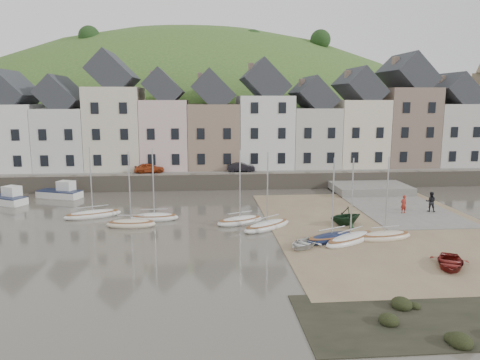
{
  "coord_description": "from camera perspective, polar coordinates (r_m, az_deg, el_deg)",
  "views": [
    {
      "loc": [
        -3.39,
        -34.23,
        10.17
      ],
      "look_at": [
        0.0,
        6.0,
        3.0
      ],
      "focal_mm": 34.36,
      "sensor_mm": 36.0,
      "label": 1
    }
  ],
  "objects": [
    {
      "name": "quay_street",
      "position": [
        55.51,
        -1.26,
        1.13
      ],
      "size": [
        70.0,
        7.0,
        0.1
      ],
      "primitive_type": "cube",
      "color": "slate",
      "rests_on": "quay_land"
    },
    {
      "name": "beach",
      "position": [
        38.49,
        17.42,
        -5.68
      ],
      "size": [
        18.0,
        26.0,
        0.06
      ],
      "primitive_type": "cube",
      "color": "#786349",
      "rests_on": "ground"
    },
    {
      "name": "shore_rocks",
      "position": [
        24.35,
        27.23,
        -15.45
      ],
      "size": [
        14.0,
        6.08,
        0.78
      ],
      "color": "black",
      "rests_on": "ground"
    },
    {
      "name": "quay_land",
      "position": [
        66.98,
        -1.87,
        1.98
      ],
      "size": [
        90.0,
        30.0,
        1.5
      ],
      "primitive_type": "cube",
      "color": "#335622",
      "rests_on": "ground"
    },
    {
      "name": "sailboat_5",
      "position": [
        34.08,
        11.31,
        -7.03
      ],
      "size": [
        4.68,
        3.27,
        6.32
      ],
      "color": "#121B39",
      "rests_on": "ground"
    },
    {
      "name": "person_red",
      "position": [
        43.29,
        19.64,
        -2.85
      ],
      "size": [
        0.67,
        0.52,
        1.63
      ],
      "primitive_type": "imported",
      "rotation": [
        0.0,
        0.0,
        3.38
      ],
      "color": "maroon",
      "rests_on": "slipway"
    },
    {
      "name": "rowboat_green",
      "position": [
        38.17,
        12.98,
        -4.37
      ],
      "size": [
        3.58,
        3.35,
        1.53
      ],
      "primitive_type": "imported",
      "rotation": [
        0.0,
        0.0,
        -1.22
      ],
      "color": "black",
      "rests_on": "beach"
    },
    {
      "name": "person_dark",
      "position": [
        44.78,
        22.61,
        -2.5
      ],
      "size": [
        1.08,
        0.97,
        1.81
      ],
      "primitive_type": "imported",
      "rotation": [
        0.0,
        0.0,
        2.74
      ],
      "color": "black",
      "rests_on": "slipway"
    },
    {
      "name": "sailboat_6",
      "position": [
        34.09,
        13.52,
        -7.12
      ],
      "size": [
        5.07,
        4.22,
        6.32
      ],
      "color": "white",
      "rests_on": "ground"
    },
    {
      "name": "rowboat_red",
      "position": [
        31.0,
        24.61,
        -9.26
      ],
      "size": [
        3.51,
        3.9,
        0.67
      ],
      "primitive_type": "imported",
      "rotation": [
        0.0,
        0.0,
        -0.47
      ],
      "color": "maroon",
      "rests_on": "beach"
    },
    {
      "name": "ground",
      "position": [
        35.87,
        0.81,
        -6.4
      ],
      "size": [
        160.0,
        160.0,
        0.0
      ],
      "primitive_type": "plane",
      "color": "#474238",
      "rests_on": "ground"
    },
    {
      "name": "motorboat_0",
      "position": [
        50.48,
        -26.99,
        -1.99
      ],
      "size": [
        4.71,
        3.63,
        1.7
      ],
      "color": "white",
      "rests_on": "ground"
    },
    {
      "name": "motorboat_2",
      "position": [
        51.31,
        -21.33,
        -1.4
      ],
      "size": [
        4.9,
        3.27,
        1.7
      ],
      "color": "white",
      "rests_on": "ground"
    },
    {
      "name": "sailboat_7",
      "position": [
        35.45,
        17.53,
        -6.64
      ],
      "size": [
        4.44,
        2.27,
        6.32
      ],
      "color": "beige",
      "rests_on": "ground"
    },
    {
      "name": "townhouse_terrace",
      "position": [
        58.52,
        0.24,
        7.28
      ],
      "size": [
        61.05,
        8.0,
        13.93
      ],
      "color": "silver",
      "rests_on": "quay_land"
    },
    {
      "name": "car_right",
      "position": [
        54.52,
        0.15,
        1.61
      ],
      "size": [
        3.42,
        1.56,
        1.09
      ],
      "primitive_type": "imported",
      "rotation": [
        0.0,
        0.0,
        1.44
      ],
      "color": "black",
      "rests_on": "quay_street"
    },
    {
      "name": "slipway",
      "position": [
        47.15,
        18.29,
        -2.83
      ],
      "size": [
        8.0,
        18.0,
        0.12
      ],
      "primitive_type": "cube",
      "color": "slate",
      "rests_on": "ground"
    },
    {
      "name": "seawall",
      "position": [
        52.17,
        -1.01,
        -0.17
      ],
      "size": [
        70.0,
        1.2,
        1.8
      ],
      "primitive_type": "cube",
      "color": "slate",
      "rests_on": "ground"
    },
    {
      "name": "sailboat_0",
      "position": [
        41.99,
        -17.8,
        -4.07
      ],
      "size": [
        5.1,
        3.27,
        6.32
      ],
      "color": "white",
      "rests_on": "ground"
    },
    {
      "name": "hillside",
      "position": [
        98.36,
        -5.59,
        -6.62
      ],
      "size": [
        134.4,
        84.0,
        84.0
      ],
      "color": "#335622",
      "rests_on": "ground"
    },
    {
      "name": "rowboat_white",
      "position": [
        32.18,
        7.86,
        -7.8
      ],
      "size": [
        3.35,
        3.38,
        0.57
      ],
      "primitive_type": "imported",
      "rotation": [
        0.0,
        0.0,
        -0.76
      ],
      "color": "silver",
      "rests_on": "beach"
    },
    {
      "name": "sailboat_3",
      "position": [
        37.96,
        -0.0,
        -5.06
      ],
      "size": [
        4.39,
        3.03,
        6.32
      ],
      "color": "white",
      "rests_on": "ground"
    },
    {
      "name": "sailboat_4",
      "position": [
        36.58,
        3.38,
        -5.66
      ],
      "size": [
        4.74,
        4.12,
        6.32
      ],
      "color": "white",
      "rests_on": "ground"
    },
    {
      "name": "sailboat_1",
      "position": [
        39.72,
        -10.58,
        -4.54
      ],
      "size": [
        4.06,
        1.56,
        6.32
      ],
      "color": "white",
      "rests_on": "ground"
    },
    {
      "name": "sailboat_2",
      "position": [
        38.12,
        -13.37,
        -5.27
      ],
      "size": [
        3.98,
        1.62,
        6.32
      ],
      "color": "beige",
      "rests_on": "ground"
    },
    {
      "name": "car_left",
      "position": [
        54.66,
        -11.21,
        1.48
      ],
      "size": [
        3.56,
        1.72,
        1.17
      ],
      "primitive_type": "imported",
      "rotation": [
        0.0,
        0.0,
        1.67
      ],
      "color": "#9F3917",
      "rests_on": "quay_street"
    }
  ]
}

